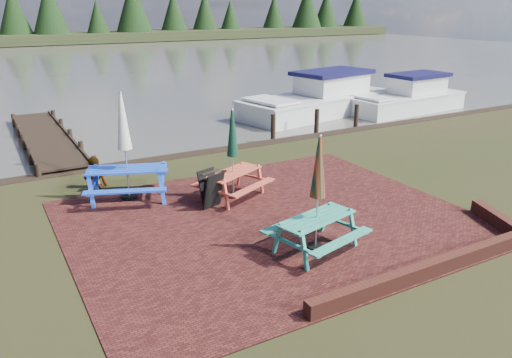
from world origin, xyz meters
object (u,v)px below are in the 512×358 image
Objects in this scene: jetty at (46,138)px; chalkboard at (211,189)px; picnic_table_blue at (126,163)px; boat_far at (408,99)px; boat_near at (320,101)px; picnic_table_teal at (317,212)px; picnic_table_red at (233,168)px; person at (93,157)px.

chalkboard is at bearing -73.30° from jetty.
boat_far is (15.31, 5.41, -0.57)m from picnic_table_blue.
boat_near is (9.55, 8.48, -0.02)m from chalkboard.
picnic_table_teal is 0.87× the size of picnic_table_blue.
picnic_table_teal is at bearing -93.84° from chalkboard.
picnic_table_teal is at bearing 132.42° from boat_near.
chalkboard is 0.11× the size of boat_near.
jetty is (-3.53, 11.98, -0.73)m from picnic_table_teal.
picnic_table_red is at bearing 112.91° from boat_far.
jetty is at bearing 87.22° from chalkboard.
picnic_table_teal reaches higher than boat_far.
picnic_table_red is at bearing 161.68° from person.
chalkboard is at bearing 120.70° from boat_near.
picnic_table_blue is 1.60× the size of person.
picnic_table_red is 0.36× the size of boat_far.
jetty is 12.21m from boat_near.
boat_far is at bearing -143.10° from person.
picnic_table_blue is at bearing 105.24° from boat_far.
picnic_table_blue reaches higher than picnic_table_red.
picnic_table_red reaches higher than boat_far.
chalkboard is at bearing 112.63° from boat_far.
boat_near reaches higher than person.
person is (-2.95, 2.56, 0.05)m from picnic_table_red.
chalkboard is 0.14× the size of boat_far.
picnic_table_blue is 1.46m from person.
jetty is 1.41× the size of boat_far.
jetty is (-2.65, 8.83, -0.36)m from chalkboard.
chalkboard is 12.77m from boat_near.
picnic_table_teal is at bearing 139.60° from person.
picnic_table_blue is 7.43m from jetty.
picnic_table_teal is 0.37× the size of boat_far.
boat_near is at bearing 65.16° from boat_far.
boat_near is (12.20, -0.35, 0.34)m from jetty.
picnic_table_red is at bearing 2.38° from chalkboard.
picnic_table_teal is 2.62× the size of chalkboard.
chalkboard reaches higher than jetty.
picnic_table_blue is at bearing 111.00° from boat_near.
chalkboard is at bearing 149.96° from person.
jetty is (-3.41, 8.52, -0.70)m from picnic_table_red.
person reaches higher than boat_far.
boat_far is 3.76× the size of person.
boat_far is (4.13, -1.55, -0.06)m from boat_near.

